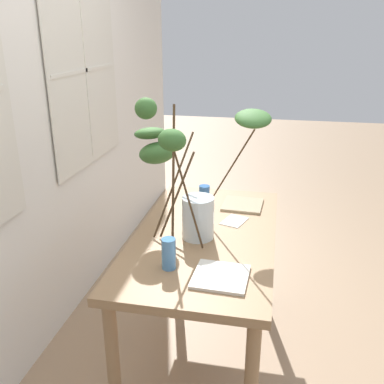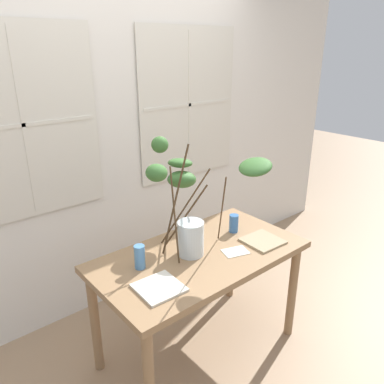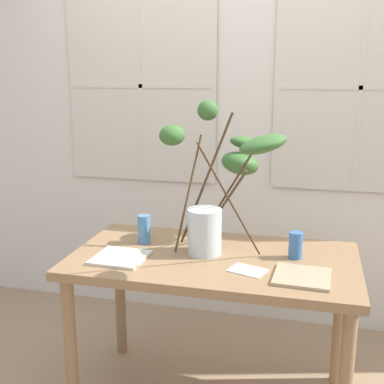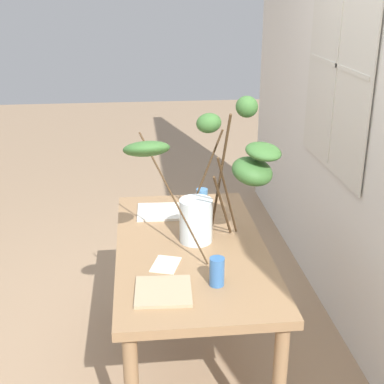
{
  "view_description": "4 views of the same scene",
  "coord_description": "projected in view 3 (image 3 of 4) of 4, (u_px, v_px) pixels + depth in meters",
  "views": [
    {
      "loc": [
        -1.96,
        -0.33,
        1.74
      ],
      "look_at": [
        -0.03,
        0.06,
        0.99
      ],
      "focal_mm": 40.05,
      "sensor_mm": 36.0,
      "label": 1
    },
    {
      "loc": [
        -1.35,
        -1.53,
        1.95
      ],
      "look_at": [
        -0.07,
        -0.01,
        1.18
      ],
      "focal_mm": 35.36,
      "sensor_mm": 36.0,
      "label": 2
    },
    {
      "loc": [
        0.43,
        -2.12,
        1.59
      ],
      "look_at": [
        -0.11,
        0.01,
        1.05
      ],
      "focal_mm": 46.4,
      "sensor_mm": 36.0,
      "label": 3
    },
    {
      "loc": [
        2.29,
        -0.24,
        1.93
      ],
      "look_at": [
        -0.1,
        0.02,
        0.99
      ],
      "focal_mm": 50.13,
      "sensor_mm": 36.0,
      "label": 4
    }
  ],
  "objects": [
    {
      "name": "back_wall_with_windows",
      "position": [
        247.0,
        81.0,
        3.03
      ],
      "size": [
        5.15,
        0.14,
        3.06
      ],
      "color": "silver",
      "rests_on": "ground"
    },
    {
      "name": "napkin_folded",
      "position": [
        248.0,
        270.0,
        2.13
      ],
      "size": [
        0.18,
        0.15,
        0.0
      ],
      "primitive_type": "cube",
      "rotation": [
        0.0,
        0.0,
        -0.32
      ],
      "color": "silver",
      "rests_on": "dining_table"
    },
    {
      "name": "plate_square_left",
      "position": [
        120.0,
        258.0,
        2.26
      ],
      "size": [
        0.24,
        0.24,
        0.01
      ],
      "primitive_type": "cube",
      "rotation": [
        0.0,
        0.0,
        -0.04
      ],
      "color": "silver",
      "rests_on": "dining_table"
    },
    {
      "name": "plate_square_right",
      "position": [
        302.0,
        277.0,
        2.05
      ],
      "size": [
        0.24,
        0.24,
        0.01
      ],
      "primitive_type": "cube",
      "rotation": [
        0.0,
        0.0,
        -0.05
      ],
      "color": "tan",
      "rests_on": "dining_table"
    },
    {
      "name": "dining_table",
      "position": [
        213.0,
        276.0,
        2.32
      ],
      "size": [
        1.32,
        0.71,
        0.76
      ],
      "color": "#93704C",
      "rests_on": "ground"
    },
    {
      "name": "drinking_glass_blue_right",
      "position": [
        296.0,
        245.0,
        2.26
      ],
      "size": [
        0.06,
        0.06,
        0.12
      ],
      "primitive_type": "cylinder",
      "color": "#386BAD",
      "rests_on": "dining_table"
    },
    {
      "name": "drinking_glass_blue_left",
      "position": [
        144.0,
        229.0,
        2.46
      ],
      "size": [
        0.06,
        0.06,
        0.14
      ],
      "primitive_type": "cylinder",
      "color": "#4C84BC",
      "rests_on": "dining_table"
    },
    {
      "name": "vase_with_branches",
      "position": [
        221.0,
        183.0,
        2.31
      ],
      "size": [
        0.68,
        0.76,
        0.71
      ],
      "color": "silver",
      "rests_on": "dining_table"
    }
  ]
}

